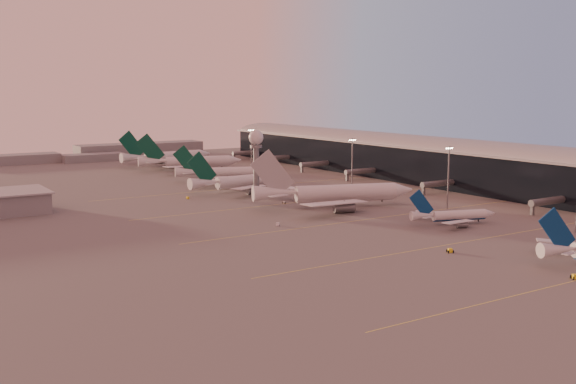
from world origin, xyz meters
TOP-DOWN VIEW (x-y plane):
  - ground at (0.00, 0.00)m, footprint 700.00×700.00m
  - taxiway_markings at (30.00, 56.00)m, footprint 180.00×185.25m
  - terminal at (107.88, 110.09)m, footprint 57.00×362.00m
  - radar_tower at (5.00, 120.00)m, footprint 6.40×6.40m
  - mast_b at (55.00, 55.00)m, footprint 3.60×0.56m
  - mast_c at (50.00, 110.00)m, footprint 3.60×0.56m
  - mast_d at (48.00, 200.00)m, footprint 3.60×0.56m
  - distant_horizon at (2.62, 325.14)m, footprint 165.00×37.50m
  - narrowbody_mid at (33.72, 31.55)m, footprint 31.93×25.05m
  - widebody_white at (19.98, 82.32)m, footprint 65.56×51.68m
  - greentail_a at (8.83, 140.07)m, footprint 54.84×44.21m
  - greentail_b at (18.87, 175.88)m, footprint 50.19×39.85m
  - greentail_c at (22.53, 226.31)m, footprint 59.64×47.49m
  - greentail_d at (22.38, 260.84)m, footprint 62.55×50.34m
  - gsv_tug_near at (7.83, -34.10)m, footprint 3.98×4.67m
  - gsv_tug_mid at (2.01, 2.45)m, footprint 4.59×3.83m
  - gsv_truck_b at (57.83, 42.72)m, footprint 5.25×3.08m
  - gsv_truck_c at (-19.32, 62.78)m, footprint 5.65×5.10m
  - gsv_catering_b at (56.27, 71.09)m, footprint 5.26×2.74m
  - gsv_tug_far at (7.05, 100.56)m, footprint 3.46×3.27m
  - gsv_truck_d at (-22.03, 133.28)m, footprint 2.76×5.62m

SIDE VIEW (x-z plane):
  - ground at x=0.00m, z-range 0.00..0.00m
  - taxiway_markings at x=30.00m, z-range 0.00..0.02m
  - gsv_tug_far at x=7.05m, z-range 0.01..0.87m
  - gsv_tug_mid at x=2.01m, z-range 0.02..1.15m
  - gsv_tug_near at x=7.83m, z-range 0.02..1.16m
  - gsv_truck_b at x=57.83m, z-range 0.02..2.02m
  - gsv_truck_d at x=-22.03m, z-range 0.02..2.19m
  - gsv_truck_c at x=-19.32m, z-range 0.02..2.29m
  - gsv_catering_b at x=56.27m, z-range 0.00..4.19m
  - narrowbody_mid at x=33.72m, z-range -3.85..9.08m
  - greentail_b at x=18.87m, z-range -6.14..12.85m
  - greentail_a at x=8.83m, z-range -6.44..13.47m
  - distant_horizon at x=2.62m, z-range -0.61..8.39m
  - greentail_c at x=22.53m, z-range -7.19..15.05m
  - greentail_d at x=22.38m, z-range -7.35..15.37m
  - widebody_white at x=19.98m, z-range -7.83..16.14m
  - terminal at x=107.88m, z-range -1.00..22.04m
  - mast_b at x=55.00m, z-range 1.24..26.24m
  - mast_c at x=50.00m, z-range 1.24..26.24m
  - mast_d at x=48.00m, z-range 1.24..26.24m
  - radar_tower at x=5.00m, z-range 5.40..36.50m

